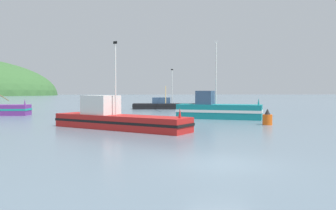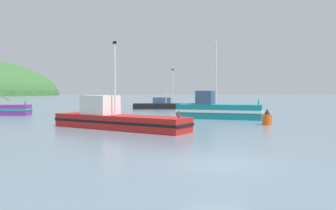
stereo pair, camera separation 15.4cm
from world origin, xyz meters
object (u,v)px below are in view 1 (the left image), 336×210
at_px(fishing_boat_black, 165,105).
at_px(channel_buoy, 267,118).
at_px(fishing_boat_teal, 217,110).
at_px(fishing_boat_red, 116,119).

bearing_deg(fishing_boat_black, channel_buoy, -71.31).
distance_m(fishing_boat_teal, channel_buoy, 7.39).
height_order(fishing_boat_black, channel_buoy, fishing_boat_black).
distance_m(fishing_boat_teal, fishing_boat_red, 13.30).
bearing_deg(fishing_boat_red, channel_buoy, 45.94).
distance_m(fishing_boat_black, channel_buoy, 27.44).
bearing_deg(fishing_boat_red, fishing_boat_black, 115.31).
distance_m(fishing_boat_black, fishing_boat_red, 29.20).
relative_size(fishing_boat_black, channel_buoy, 11.47).
height_order(fishing_boat_teal, fishing_boat_black, fishing_boat_teal).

